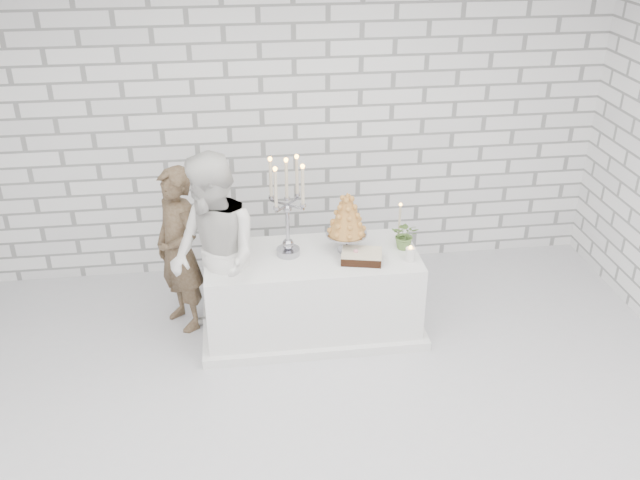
{
  "coord_description": "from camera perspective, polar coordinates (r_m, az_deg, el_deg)",
  "views": [
    {
      "loc": [
        -0.6,
        -3.82,
        3.6
      ],
      "look_at": [
        0.04,
        0.99,
        1.05
      ],
      "focal_mm": 39.17,
      "sensor_mm": 36.0,
      "label": 1
    }
  ],
  "objects": [
    {
      "name": "candelabra",
      "position": [
        5.7,
        -2.7,
        2.64
      ],
      "size": [
        0.39,
        0.39,
        0.87
      ],
      "primitive_type": null,
      "rotation": [
        0.0,
        0.0,
        0.11
      ],
      "color": "#9796A0",
      "rests_on": "cake_table"
    },
    {
      "name": "groom",
      "position": [
        6.09,
        -11.46,
        -0.81
      ],
      "size": [
        0.6,
        0.65,
        1.49
      ],
      "primitive_type": "imported",
      "rotation": [
        0.0,
        0.0,
        -0.97
      ],
      "color": "#44301E",
      "rests_on": "ground"
    },
    {
      "name": "cake_table",
      "position": [
        6.07,
        -0.65,
        -4.35
      ],
      "size": [
        1.8,
        0.8,
        0.75
      ],
      "primitive_type": "cube",
      "color": "white",
      "rests_on": "ground"
    },
    {
      "name": "pillar_candle",
      "position": [
        5.81,
        7.37,
        -1.19
      ],
      "size": [
        0.08,
        0.08,
        0.12
      ],
      "primitive_type": "cylinder",
      "rotation": [
        0.0,
        0.0,
        -0.04
      ],
      "color": "white",
      "rests_on": "cake_table"
    },
    {
      "name": "flowers",
      "position": [
        5.98,
        6.98,
        0.43
      ],
      "size": [
        0.28,
        0.26,
        0.26
      ],
      "primitive_type": "imported",
      "rotation": [
        0.0,
        0.0,
        -0.34
      ],
      "color": "#527635",
      "rests_on": "cake_table"
    },
    {
      "name": "croquembouche",
      "position": [
        5.83,
        2.2,
        1.48
      ],
      "size": [
        0.36,
        0.36,
        0.54
      ],
      "primitive_type": null,
      "rotation": [
        0.0,
        0.0,
        0.04
      ],
      "color": "#B77533",
      "rests_on": "cake_table"
    },
    {
      "name": "ceiling",
      "position": [
        3.91,
        1.45,
        18.9
      ],
      "size": [
        6.0,
        5.0,
        0.01
      ],
      "primitive_type": "cube",
      "color": "white",
      "rests_on": "ground"
    },
    {
      "name": "extra_taper",
      "position": [
        6.11,
        6.52,
        1.46
      ],
      "size": [
        0.07,
        0.07,
        0.32
      ],
      "primitive_type": "cylinder",
      "rotation": [
        0.0,
        0.0,
        0.23
      ],
      "color": "#C2B298",
      "rests_on": "cake_table"
    },
    {
      "name": "chocolate_cake",
      "position": [
        5.79,
        3.42,
        -1.34
      ],
      "size": [
        0.38,
        0.31,
        0.08
      ],
      "primitive_type": "cube",
      "rotation": [
        0.0,
        0.0,
        -0.23
      ],
      "color": "black",
      "rests_on": "cake_table"
    },
    {
      "name": "ground",
      "position": [
        5.28,
        1.05,
        -15.22
      ],
      "size": [
        6.0,
        5.0,
        0.01
      ],
      "primitive_type": "cube",
      "color": "silver",
      "rests_on": "ground"
    },
    {
      "name": "wall_back",
      "position": [
        6.69,
        -2.05,
        9.43
      ],
      "size": [
        6.0,
        0.01,
        3.0
      ],
      "primitive_type": "cube",
      "color": "white",
      "rests_on": "ground"
    },
    {
      "name": "bride",
      "position": [
        5.67,
        -8.61,
        -1.42
      ],
      "size": [
        0.94,
        1.04,
        1.73
      ],
      "primitive_type": "imported",
      "rotation": [
        0.0,
        0.0,
        -1.14
      ],
      "color": "white",
      "rests_on": "ground"
    }
  ]
}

